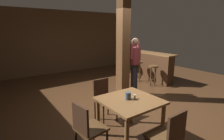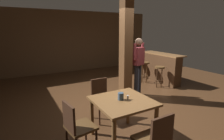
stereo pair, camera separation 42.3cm
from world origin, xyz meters
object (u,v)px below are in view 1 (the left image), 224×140
at_px(chair_south, 168,136).
at_px(bar_counter, 151,66).
at_px(chair_north, 104,97).
at_px(bar_stool_mid, 138,66).
at_px(salt_shaker, 135,97).
at_px(bar_stool_near, 153,71).
at_px(napkin_cup, 128,96).
at_px(chair_west, 87,127).
at_px(dining_table, 130,106).
at_px(standing_person, 135,62).
at_px(bar_stool_far, 130,64).

height_order(chair_south, bar_counter, bar_counter).
height_order(chair_north, bar_stool_mid, chair_north).
height_order(salt_shaker, bar_stool_near, salt_shaker).
xyz_separation_m(napkin_cup, bar_stool_near, (2.75, 1.84, -0.29)).
xyz_separation_m(chair_west, napkin_cup, (0.81, 0.01, 0.32)).
distance_m(chair_west, chair_north, 1.22).
bearing_deg(napkin_cup, chair_south, -89.56).
bearing_deg(bar_counter, chair_south, -134.90).
relative_size(dining_table, chair_south, 1.08).
height_order(dining_table, bar_stool_mid, bar_stool_mid).
bearing_deg(chair_south, standing_person, 56.89).
xyz_separation_m(chair_west, bar_counter, (4.06, 2.39, 0.04)).
xyz_separation_m(chair_south, bar_stool_near, (2.74, 2.71, 0.04)).
distance_m(chair_north, bar_stool_mid, 3.12).
xyz_separation_m(bar_stool_near, bar_stool_mid, (-0.08, 0.70, 0.04)).
relative_size(chair_west, standing_person, 0.52).
distance_m(chair_west, bar_stool_far, 4.78).
distance_m(chair_north, bar_counter, 3.55).
distance_m(chair_west, bar_counter, 4.71).
bearing_deg(chair_west, bar_stool_far, 41.03).
relative_size(chair_south, bar_stool_mid, 1.15).
bearing_deg(bar_stool_near, chair_west, -152.56).
height_order(napkin_cup, bar_stool_near, napkin_cup).
distance_m(chair_west, bar_stool_mid, 4.31).
relative_size(dining_table, chair_north, 1.08).
height_order(chair_north, standing_person, standing_person).
xyz_separation_m(bar_counter, bar_stool_mid, (-0.59, 0.16, 0.04)).
bearing_deg(bar_stool_near, chair_south, -135.27).
relative_size(chair_west, bar_stool_near, 1.22).
bearing_deg(standing_person, salt_shaker, -132.41).
xyz_separation_m(standing_person, bar_stool_mid, (1.05, 0.95, -0.42)).
bearing_deg(chair_north, bar_counter, 25.46).
bearing_deg(bar_stool_far, standing_person, -127.40).
bearing_deg(chair_west, standing_person, 33.30).
distance_m(dining_table, napkin_cup, 0.19).
bearing_deg(chair_west, bar_stool_near, 27.44).
xyz_separation_m(napkin_cup, bar_stool_mid, (2.66, 2.54, -0.24)).
bearing_deg(bar_stool_mid, bar_stool_near, -83.25).
height_order(salt_shaker, bar_stool_mid, salt_shaker).
height_order(chair_north, bar_stool_near, chair_north).
xyz_separation_m(chair_west, bar_stool_near, (3.56, 1.85, 0.04)).
relative_size(chair_north, bar_stool_mid, 1.15).
bearing_deg(bar_stool_far, chair_south, -124.82).
distance_m(bar_stool_near, bar_stool_mid, 0.70).
height_order(chair_west, salt_shaker, chair_west).
xyz_separation_m(chair_south, bar_stool_far, (2.78, 4.00, 0.05)).
relative_size(chair_north, salt_shaker, 11.85).
bearing_deg(dining_table, bar_stool_mid, 44.20).
relative_size(chair_north, bar_stool_near, 1.22).
height_order(salt_shaker, bar_stool_far, salt_shaker).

